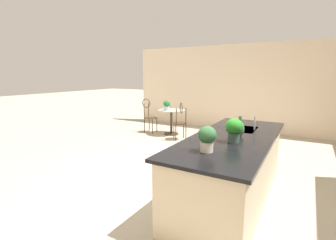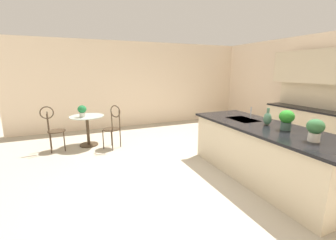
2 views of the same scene
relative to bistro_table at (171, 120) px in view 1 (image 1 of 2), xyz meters
name	(u,v)px [view 1 (image 1 of 2)]	position (x,y,z in m)	size (l,w,h in m)	color
ground_plane	(187,178)	(2.64, 1.79, -0.45)	(40.00, 40.00, 0.00)	#B2A893
wall_left_window	(246,88)	(-1.62, 1.79, 0.90)	(0.12, 7.80, 2.70)	beige
kitchen_island	(232,167)	(2.94, 2.64, 0.02)	(2.80, 1.06, 0.92)	beige
bistro_table	(171,120)	(0.00, 0.00, 0.00)	(0.80, 0.80, 0.74)	#3D2D1E
chair_near_window	(180,119)	(0.46, 0.54, 0.13)	(0.53, 0.53, 1.04)	#3D2D1E
chair_by_island	(149,114)	(0.10, -0.74, 0.13)	(0.40, 0.49, 1.04)	#3D2D1E
sink_faucet	(255,123)	(2.39, 2.82, 0.58)	(0.02, 0.02, 0.22)	#B2B5BA
potted_plant_on_table	(167,105)	(0.10, -0.10, 0.45)	(0.20, 0.20, 0.28)	beige
potted_plant_counter_far	(207,137)	(3.79, 2.57, 0.64)	(0.21, 0.21, 0.29)	beige
potted_plant_counter_near	(234,129)	(3.24, 2.72, 0.65)	(0.22, 0.22, 0.31)	#385147
vase_on_counter	(240,128)	(2.89, 2.71, 0.58)	(0.13, 0.13, 0.29)	#4C7A5B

